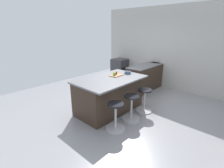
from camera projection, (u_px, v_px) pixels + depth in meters
ground_plane at (121, 109)px, 4.74m from camera, size 7.29×7.29×0.00m
interior_partition_left at (168, 48)px, 6.11m from camera, size 0.12×5.60×2.95m
sink_cabinet at (152, 75)px, 6.44m from camera, size 2.55×0.60×1.20m
oven_range at (120, 69)px, 7.49m from camera, size 0.60×0.61×0.89m
kitchen_island at (109, 94)px, 4.53m from camera, size 1.87×1.14×0.92m
stool_by_window at (144, 101)px, 4.51m from camera, size 0.44×0.44×0.64m
stool_middle at (131, 108)px, 4.10m from camera, size 0.44×0.44×0.64m
stool_near_camera at (116, 117)px, 3.69m from camera, size 0.44×0.44×0.64m
cutting_board at (116, 75)px, 4.61m from camera, size 0.36×0.24×0.02m
apple_green at (114, 74)px, 4.57m from camera, size 0.09×0.09×0.09m
apple_red at (116, 73)px, 4.68m from camera, size 0.08×0.08×0.08m
fruit_bowl at (128, 72)px, 4.81m from camera, size 0.18×0.18×0.07m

